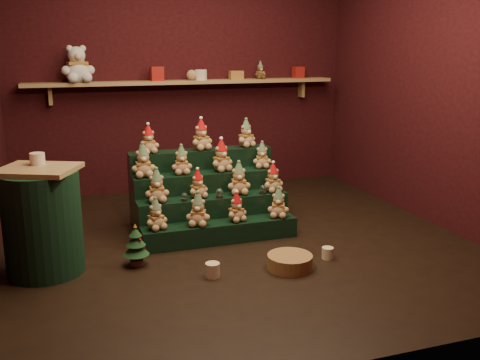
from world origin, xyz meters
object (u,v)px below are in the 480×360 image
object	(u,v)px
mini_christmas_tree	(136,245)
wicker_basket	(290,262)
white_bear	(77,59)
side_table	(43,221)
brown_bear	(260,70)
mug_left	(213,270)
snow_globe_b	(220,193)
riser_tier_front	(220,232)
mug_right	(328,253)
snow_globe_c	(263,189)
snow_globe_a	(184,197)

from	to	relation	value
mini_christmas_tree	wicker_basket	world-z (taller)	mini_christmas_tree
wicker_basket	white_bear	xyz separation A→B (m)	(-1.41, 2.53, 1.51)
side_table	brown_bear	world-z (taller)	brown_bear
side_table	mug_left	world-z (taller)	side_table
snow_globe_b	white_bear	size ratio (longest dim) A/B	0.18
riser_tier_front	mug_right	world-z (taller)	riser_tier_front
snow_globe_b	brown_bear	distance (m)	2.16
side_table	snow_globe_c	bearing A→B (deg)	35.50
snow_globe_c	white_bear	world-z (taller)	white_bear
snow_globe_a	wicker_basket	distance (m)	1.16
riser_tier_front	side_table	distance (m)	1.51
snow_globe_c	side_table	distance (m)	1.96
riser_tier_front	snow_globe_c	world-z (taller)	snow_globe_c
white_bear	snow_globe_a	bearing A→B (deg)	-73.19
snow_globe_b	mug_right	xyz separation A→B (m)	(0.68, -0.83, -0.36)
mug_right	wicker_basket	distance (m)	0.39
white_bear	snow_globe_b	bearing A→B (deg)	-64.53
mini_christmas_tree	mug_left	distance (m)	0.66
side_table	white_bear	xyz separation A→B (m)	(0.40, 1.99, 1.16)
riser_tier_front	snow_globe_b	size ratio (longest dim) A/B	16.15
mini_christmas_tree	snow_globe_b	bearing A→B (deg)	29.16
snow_globe_b	mini_christmas_tree	xyz separation A→B (m)	(-0.83, -0.46, -0.23)
snow_globe_a	white_bear	bearing A→B (deg)	115.57
snow_globe_a	mug_left	world-z (taller)	snow_globe_a
side_table	wicker_basket	world-z (taller)	side_table
riser_tier_front	side_table	xyz separation A→B (m)	(-1.46, -0.21, 0.32)
snow_globe_c	mug_right	xyz separation A→B (m)	(0.26, -0.83, -0.36)
brown_bear	side_table	bearing A→B (deg)	-145.09
wicker_basket	brown_bear	bearing A→B (deg)	74.58
snow_globe_a	snow_globe_c	distance (m)	0.75
mug_right	brown_bear	bearing A→B (deg)	82.50
snow_globe_c	mug_right	distance (m)	0.93
riser_tier_front	wicker_basket	bearing A→B (deg)	-65.24
mini_christmas_tree	riser_tier_front	bearing A→B (deg)	21.08
riser_tier_front	brown_bear	xyz separation A→B (m)	(1.04, 1.78, 1.33)
snow_globe_c	brown_bear	size ratio (longest dim) A/B	0.42
mini_christmas_tree	white_bear	world-z (taller)	white_bear
riser_tier_front	snow_globe_a	xyz separation A→B (m)	(-0.28, 0.16, 0.31)
riser_tier_front	side_table	size ratio (longest dim) A/B	1.69
snow_globe_b	mini_christmas_tree	distance (m)	0.98
riser_tier_front	mini_christmas_tree	bearing A→B (deg)	-158.92
mug_right	white_bear	world-z (taller)	white_bear
snow_globe_a	snow_globe_b	xyz separation A→B (m)	(0.33, 0.00, 0.01)
snow_globe_a	riser_tier_front	bearing A→B (deg)	-29.42
riser_tier_front	side_table	bearing A→B (deg)	-172.02
snow_globe_a	brown_bear	world-z (taller)	brown_bear
snow_globe_c	mini_christmas_tree	world-z (taller)	snow_globe_c
snow_globe_b	mini_christmas_tree	world-z (taller)	snow_globe_b
wicker_basket	snow_globe_b	bearing A→B (deg)	108.38
snow_globe_a	snow_globe_c	bearing A→B (deg)	0.00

